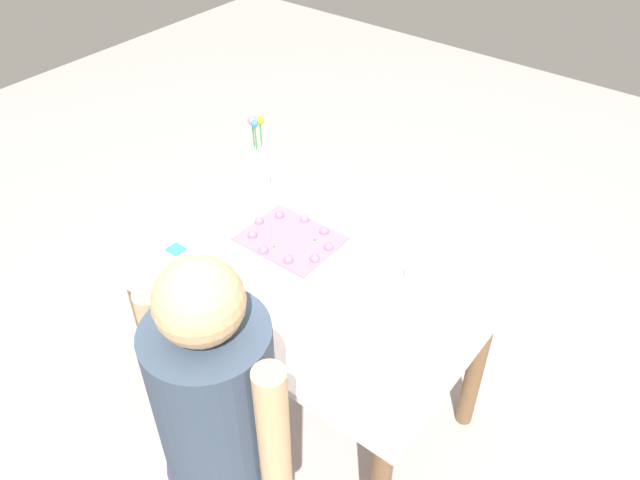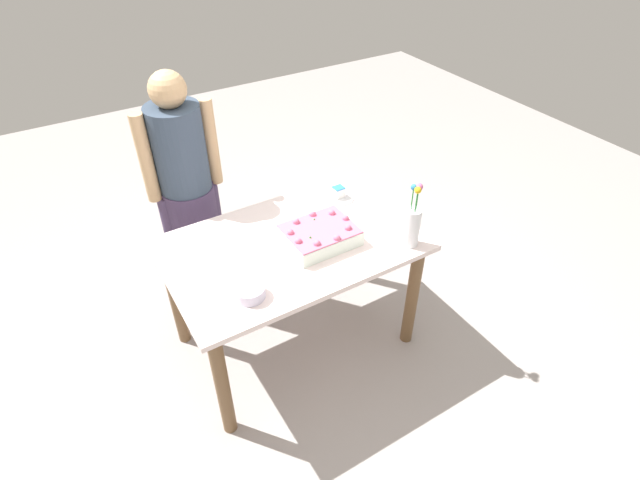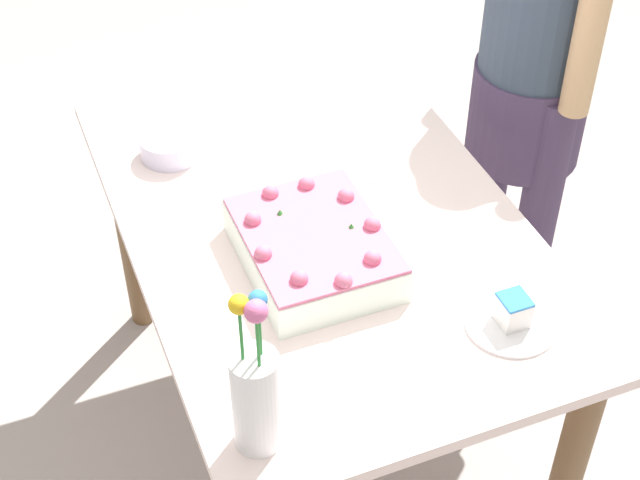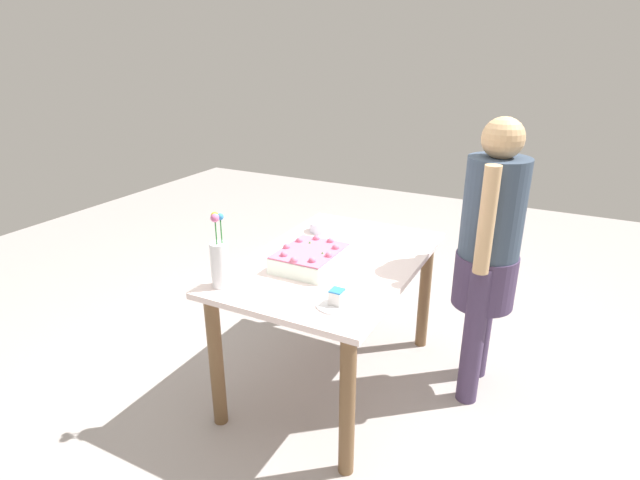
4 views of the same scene
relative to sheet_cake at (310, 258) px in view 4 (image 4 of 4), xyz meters
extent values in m
plane|color=#A09995|center=(-0.13, 0.07, -0.79)|extent=(8.00, 8.00, 0.00)
cube|color=white|center=(-0.13, 0.07, -0.06)|extent=(1.31, 0.85, 0.03)
cylinder|color=brown|center=(-0.71, -0.28, -0.44)|extent=(0.07, 0.07, 0.72)
cylinder|color=brown|center=(0.45, -0.28, -0.44)|extent=(0.07, 0.07, 0.72)
cylinder|color=brown|center=(-0.71, 0.42, -0.44)|extent=(0.07, 0.07, 0.72)
cylinder|color=brown|center=(0.45, 0.42, -0.44)|extent=(0.07, 0.07, 0.72)
cube|color=white|center=(0.00, 0.00, -0.01)|extent=(0.36, 0.29, 0.08)
cube|color=#DA6B8D|center=(0.00, 0.00, 0.04)|extent=(0.35, 0.28, 0.01)
sphere|color=#DA6B8D|center=(0.16, 0.00, 0.05)|extent=(0.04, 0.04, 0.04)
sphere|color=#DA6B8D|center=(0.12, 0.08, 0.05)|extent=(0.04, 0.04, 0.04)
sphere|color=#DA6B8D|center=(0.03, 0.12, 0.05)|extent=(0.04, 0.04, 0.04)
sphere|color=#DA6B8D|center=(-0.08, 0.11, 0.05)|extent=(0.04, 0.04, 0.04)
sphere|color=#DA6B8D|center=(-0.15, 0.04, 0.05)|extent=(0.04, 0.04, 0.04)
sphere|color=#DA6B8D|center=(-0.15, -0.04, 0.05)|extent=(0.04, 0.04, 0.04)
sphere|color=#DA6B8D|center=(-0.08, -0.11, 0.05)|extent=(0.04, 0.04, 0.04)
sphere|color=#DA6B8D|center=(0.03, -0.12, 0.05)|extent=(0.04, 0.04, 0.04)
sphere|color=#DA6B8D|center=(0.12, -0.08, 0.05)|extent=(0.04, 0.04, 0.04)
cone|color=#2D8438|center=(-0.08, -0.05, 0.04)|extent=(0.02, 0.02, 0.02)
cone|color=#2D8438|center=(0.01, 0.08, 0.04)|extent=(0.02, 0.02, 0.02)
cone|color=#2D8438|center=(-0.08, -0.04, 0.04)|extent=(0.02, 0.02, 0.02)
cylinder|color=white|center=(0.31, 0.30, -0.04)|extent=(0.18, 0.18, 0.01)
cube|color=white|center=(0.31, 0.30, -0.01)|extent=(0.06, 0.06, 0.06)
cube|color=#2F7DC5|center=(0.31, 0.30, 0.02)|extent=(0.06, 0.06, 0.01)
cube|color=silver|center=(-0.30, 0.29, -0.04)|extent=(0.20, 0.14, 0.00)
cylinder|color=white|center=(0.39, -0.26, 0.06)|extent=(0.09, 0.09, 0.22)
cylinder|color=#2D8438|center=(0.40, -0.25, 0.23)|extent=(0.01, 0.01, 0.13)
sphere|color=#D7659C|center=(0.40, -0.25, 0.29)|extent=(0.04, 0.04, 0.04)
cylinder|color=#2D8438|center=(0.38, -0.24, 0.23)|extent=(0.01, 0.01, 0.13)
sphere|color=teal|center=(0.38, -0.24, 0.29)|extent=(0.03, 0.03, 0.03)
cylinder|color=#2D8438|center=(0.38, -0.27, 0.23)|extent=(0.01, 0.01, 0.13)
sphere|color=yellow|center=(0.38, -0.27, 0.29)|extent=(0.03, 0.03, 0.03)
cylinder|color=silver|center=(-0.48, -0.18, -0.02)|extent=(0.14, 0.14, 0.06)
cylinder|color=#443555|center=(-0.57, 0.79, -0.40)|extent=(0.11, 0.11, 0.78)
cylinder|color=#443555|center=(-0.31, 0.79, -0.40)|extent=(0.11, 0.11, 0.78)
cylinder|color=#443555|center=(-0.44, 0.79, -0.13)|extent=(0.31, 0.31, 0.28)
cylinder|color=#364559|center=(-0.44, 0.79, 0.25)|extent=(0.30, 0.30, 0.52)
sphere|color=tan|center=(-0.44, 0.79, 0.60)|extent=(0.20, 0.20, 0.20)
cylinder|color=tan|center=(-0.62, 0.79, 0.25)|extent=(0.08, 0.08, 0.52)
cylinder|color=tan|center=(-0.25, 0.79, 0.25)|extent=(0.08, 0.08, 0.52)
camera|label=1|loc=(-1.21, 1.37, 1.52)|focal=35.00mm
camera|label=2|loc=(-1.06, -1.75, 1.57)|focal=28.00mm
camera|label=3|loc=(1.41, -0.55, 1.37)|focal=55.00mm
camera|label=4|loc=(2.03, 1.11, 0.99)|focal=28.00mm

